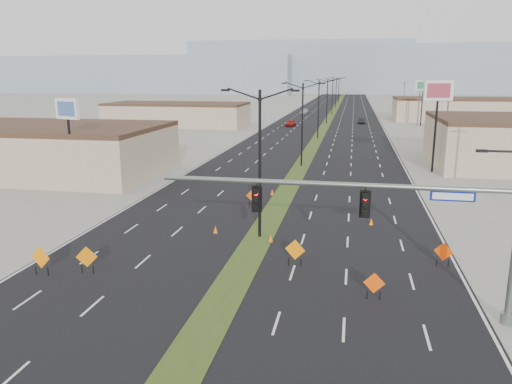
% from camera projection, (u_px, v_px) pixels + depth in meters
% --- Properties ---
extents(ground, '(600.00, 600.00, 0.00)m').
position_uv_depth(ground, '(212.00, 318.00, 23.02)').
color(ground, gray).
rests_on(ground, ground).
extents(road_surface, '(25.00, 400.00, 0.02)m').
position_uv_depth(road_surface, '(327.00, 122.00, 118.58)').
color(road_surface, black).
rests_on(road_surface, ground).
extents(median_strip, '(2.00, 400.00, 0.04)m').
position_uv_depth(median_strip, '(327.00, 122.00, 118.58)').
color(median_strip, '#2A3F16').
rests_on(median_strip, ground).
extents(building_sw_far, '(30.00, 14.00, 4.50)m').
position_uv_depth(building_sw_far, '(178.00, 115.00, 109.65)').
color(building_sw_far, tan).
rests_on(building_sw_far, ground).
extents(building_se_far, '(44.00, 16.00, 5.00)m').
position_uv_depth(building_se_far, '(488.00, 111.00, 120.54)').
color(building_se_far, tan).
rests_on(building_se_far, ground).
extents(mesa_west, '(180.00, 50.00, 22.00)m').
position_uv_depth(mesa_west, '(149.00, 75.00, 310.29)').
color(mesa_west, '#8494A4').
rests_on(mesa_west, ground).
extents(mesa_center, '(220.00, 50.00, 28.00)m').
position_uv_depth(mesa_center, '(413.00, 70.00, 299.11)').
color(mesa_center, '#8494A4').
rests_on(mesa_center, ground).
extents(mesa_backdrop, '(140.00, 50.00, 32.00)m').
position_uv_depth(mesa_backdrop, '(300.00, 67.00, 330.71)').
color(mesa_backdrop, '#8494A4').
rests_on(mesa_backdrop, ground).
extents(signal_mast, '(16.30, 0.60, 8.00)m').
position_uv_depth(signal_mast, '(407.00, 216.00, 22.25)').
color(signal_mast, slate).
rests_on(signal_mast, ground).
extents(streetlight_0, '(5.15, 0.24, 10.02)m').
position_uv_depth(streetlight_0, '(260.00, 160.00, 33.24)').
color(streetlight_0, black).
rests_on(streetlight_0, ground).
extents(streetlight_1, '(5.15, 0.24, 10.02)m').
position_uv_depth(streetlight_1, '(302.00, 122.00, 60.00)').
color(streetlight_1, black).
rests_on(streetlight_1, ground).
extents(streetlight_2, '(5.15, 0.24, 10.02)m').
position_uv_depth(streetlight_2, '(319.00, 107.00, 86.76)').
color(streetlight_2, black).
rests_on(streetlight_2, ground).
extents(streetlight_3, '(5.15, 0.24, 10.02)m').
position_uv_depth(streetlight_3, '(327.00, 100.00, 113.52)').
color(streetlight_3, black).
rests_on(streetlight_3, ground).
extents(streetlight_4, '(5.15, 0.24, 10.02)m').
position_uv_depth(streetlight_4, '(332.00, 95.00, 140.28)').
color(streetlight_4, black).
rests_on(streetlight_4, ground).
extents(streetlight_5, '(5.15, 0.24, 10.02)m').
position_uv_depth(streetlight_5, '(336.00, 92.00, 167.04)').
color(streetlight_5, black).
rests_on(streetlight_5, ground).
extents(streetlight_6, '(5.15, 0.24, 10.02)m').
position_uv_depth(streetlight_6, '(339.00, 89.00, 193.79)').
color(streetlight_6, black).
rests_on(streetlight_6, ground).
extents(utility_pole_1, '(1.60, 0.20, 9.00)m').
position_uv_depth(utility_pole_1, '(447.00, 117.00, 75.59)').
color(utility_pole_1, '#4C3823').
rests_on(utility_pole_1, ground).
extents(utility_pole_2, '(1.60, 0.20, 9.00)m').
position_uv_depth(utility_pole_2, '(419.00, 104.00, 109.03)').
color(utility_pole_2, '#4C3823').
rests_on(utility_pole_2, ground).
extents(utility_pole_3, '(1.60, 0.20, 9.00)m').
position_uv_depth(utility_pole_3, '(404.00, 97.00, 142.48)').
color(utility_pole_3, '#4C3823').
rests_on(utility_pole_3, ground).
extents(car_left, '(2.22, 4.37, 1.43)m').
position_uv_depth(car_left, '(291.00, 123.00, 108.31)').
color(car_left, maroon).
rests_on(car_left, ground).
extents(car_mid, '(1.47, 4.15, 1.37)m').
position_uv_depth(car_mid, '(361.00, 121.00, 114.68)').
color(car_mid, black).
rests_on(car_mid, ground).
extents(car_far, '(2.08, 4.69, 1.34)m').
position_uv_depth(car_far, '(305.00, 111.00, 143.85)').
color(car_far, '#A9AEB2').
rests_on(car_far, ground).
extents(construction_sign_0, '(1.26, 0.30, 1.71)m').
position_uv_depth(construction_sign_0, '(41.00, 258.00, 27.63)').
color(construction_sign_0, orange).
rests_on(construction_sign_0, ground).
extents(construction_sign_1, '(1.18, 0.32, 1.60)m').
position_uv_depth(construction_sign_1, '(87.00, 258.00, 27.91)').
color(construction_sign_1, orange).
rests_on(construction_sign_1, ground).
extents(construction_sign_2, '(1.17, 0.38, 1.61)m').
position_uv_depth(construction_sign_2, '(253.00, 196.00, 42.07)').
color(construction_sign_2, '#F43E05').
rests_on(construction_sign_2, ground).
extents(construction_sign_3, '(1.20, 0.30, 1.63)m').
position_uv_depth(construction_sign_3, '(295.00, 251.00, 29.00)').
color(construction_sign_3, orange).
rests_on(construction_sign_3, ground).
extents(construction_sign_4, '(1.07, 0.07, 1.42)m').
position_uv_depth(construction_sign_4, '(374.00, 284.00, 24.67)').
color(construction_sign_4, '#F04905').
rests_on(construction_sign_4, ground).
extents(construction_sign_5, '(1.03, 0.47, 1.47)m').
position_uv_depth(construction_sign_5, '(443.00, 253.00, 28.95)').
color(construction_sign_5, '#ED3E04').
rests_on(construction_sign_5, ground).
extents(cone_0, '(0.42, 0.42, 0.54)m').
position_uv_depth(cone_0, '(215.00, 230.00, 35.20)').
color(cone_0, '#F95E05').
rests_on(cone_0, ground).
extents(cone_1, '(0.38, 0.38, 0.55)m').
position_uv_depth(cone_1, '(271.00, 238.00, 33.37)').
color(cone_1, '#F86405').
rests_on(cone_1, ground).
extents(cone_2, '(0.34, 0.34, 0.54)m').
position_uv_depth(cone_2, '(371.00, 222.00, 37.15)').
color(cone_2, '#F66505').
rests_on(cone_2, ground).
extents(cone_3, '(0.46, 0.46, 0.57)m').
position_uv_depth(cone_3, '(272.00, 192.00, 46.40)').
color(cone_3, '#F54B05').
rests_on(cone_3, ground).
extents(pole_sign_west, '(2.82, 1.31, 8.80)m').
position_uv_depth(pole_sign_west, '(68.00, 116.00, 46.59)').
color(pole_sign_west, black).
rests_on(pole_sign_west, ground).
extents(pole_sign_east_near, '(3.33, 1.34, 10.36)m').
position_uv_depth(pole_sign_east_near, '(438.00, 97.00, 55.54)').
color(pole_sign_east_near, black).
rests_on(pole_sign_east_near, ground).
extents(pole_sign_east_far, '(3.18, 1.10, 9.78)m').
position_uv_depth(pole_sign_east_far, '(423.00, 89.00, 107.62)').
color(pole_sign_east_far, black).
rests_on(pole_sign_east_far, ground).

